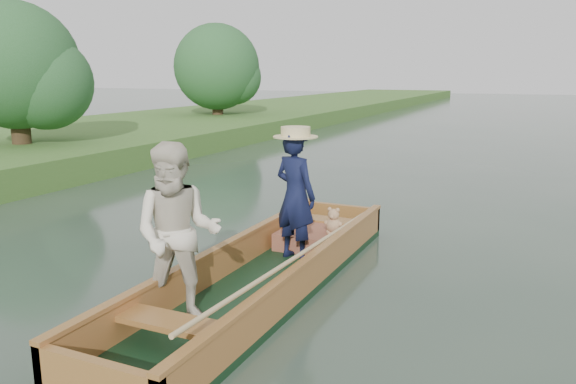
% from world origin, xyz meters
% --- Properties ---
extents(ground, '(120.00, 120.00, 0.00)m').
position_xyz_m(ground, '(0.00, 0.00, 0.00)').
color(ground, '#283D30').
rests_on(ground, ground).
extents(trees_far, '(22.80, 14.33, 4.29)m').
position_xyz_m(trees_far, '(0.55, 9.23, 2.43)').
color(trees_far, '#47331E').
rests_on(trees_far, ground).
extents(punt, '(1.30, 5.00, 1.70)m').
position_xyz_m(punt, '(-0.09, -0.15, 0.55)').
color(punt, black).
rests_on(punt, ground).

